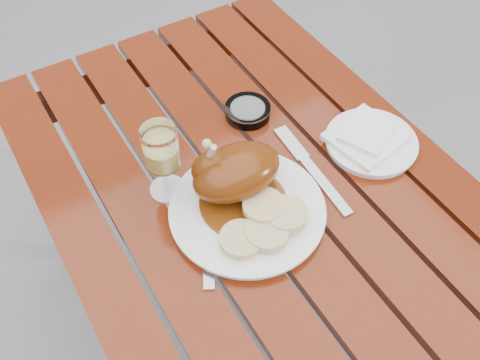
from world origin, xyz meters
The scene contains 11 objects.
ground centered at (0.00, 0.00, 0.00)m, with size 60.00×60.00×0.00m, color slate.
table centered at (0.00, 0.00, 0.38)m, with size 0.80×1.20×0.75m, color maroon.
dinner_plate centered at (-0.05, -0.04, 0.76)m, with size 0.31×0.31×0.02m, color white.
roast_duck centered at (-0.05, 0.01, 0.82)m, with size 0.19×0.19×0.13m.
bread_dumplings centered at (-0.05, -0.10, 0.78)m, with size 0.18×0.13×0.03m.
wine_glass centered at (-0.16, 0.09, 0.84)m, with size 0.07×0.07×0.17m, color #F7E670.
side_plate centered at (0.27, -0.03, 0.76)m, with size 0.20×0.20×0.02m, color white.
napkin centered at (0.26, -0.02, 0.77)m, with size 0.15×0.14×0.01m, color white.
ashtray centered at (0.09, 0.19, 0.76)m, with size 0.10×0.10×0.03m, color #B2B7BC.
fork centered at (-0.16, -0.08, 0.75)m, with size 0.02×0.16×0.01m, color gray.
knife centered at (0.12, -0.04, 0.75)m, with size 0.02×0.23×0.01m, color gray.
Camera 1 is at (-0.38, -0.56, 1.61)m, focal length 40.00 mm.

